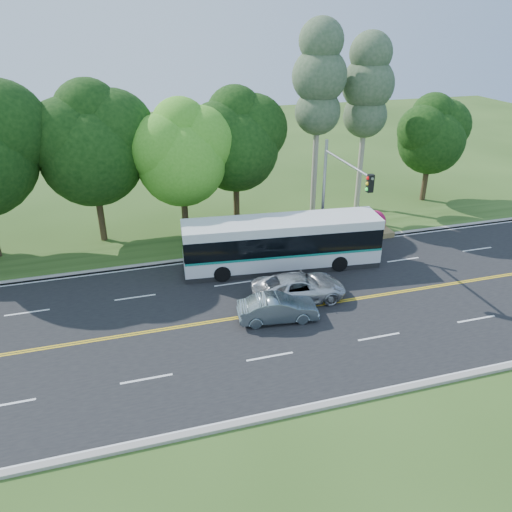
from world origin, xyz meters
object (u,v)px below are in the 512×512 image
object	(u,v)px
traffic_signal	(337,185)
suv	(299,287)
sedan	(278,308)
transit_bus	(281,244)

from	to	relation	value
traffic_signal	suv	size ratio (longest dim) A/B	1.38
traffic_signal	sedan	bearing A→B (deg)	-132.95
traffic_signal	sedan	distance (m)	9.28
sedan	suv	xyz separation A→B (m)	(1.75, 1.63, 0.04)
transit_bus	suv	distance (m)	3.95
sedan	transit_bus	bearing A→B (deg)	-13.89
sedan	suv	bearing A→B (deg)	-40.59
traffic_signal	transit_bus	world-z (taller)	traffic_signal
transit_bus	suv	size ratio (longest dim) A/B	2.36
transit_bus	sedan	distance (m)	5.92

